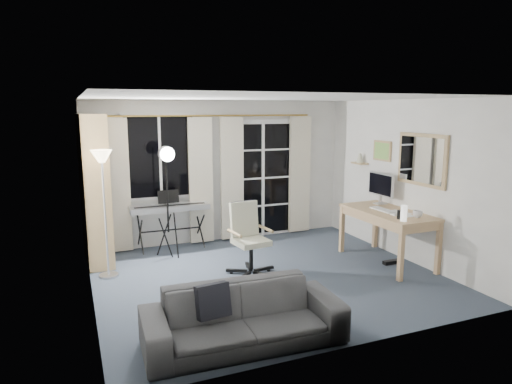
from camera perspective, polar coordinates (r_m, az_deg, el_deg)
floor at (r=6.34m, az=1.49°, el=-10.64°), size 4.50×4.00×0.02m
window at (r=7.54m, az=-11.94°, el=4.35°), size 1.20×0.08×1.40m
french_door at (r=8.12m, az=0.77°, el=1.61°), size 1.32×0.09×2.11m
curtains at (r=7.72m, az=-5.03°, el=1.63°), size 3.60×0.07×2.13m
bookshelf at (r=7.08m, az=-19.79°, el=-0.18°), size 0.39×1.03×2.19m
torchiere_lamp at (r=6.34m, az=-18.62°, el=1.96°), size 0.29×0.29×1.73m
keyboard_piano at (r=7.42m, az=-10.71°, el=-2.05°), size 1.26×0.62×0.91m
studio_light at (r=6.91m, az=-11.08°, el=3.09°), size 0.31×0.35×1.76m
office_chair at (r=6.35m, az=-1.12°, el=-4.97°), size 0.68×0.68×0.99m
desk at (r=6.99m, az=16.15°, el=-3.06°), size 0.76×1.48×0.79m
monitor at (r=7.38m, az=15.35°, el=0.80°), size 0.19×0.57×0.49m
desk_clutter at (r=6.79m, az=16.92°, el=-4.12°), size 0.45×0.89×0.99m
mug at (r=6.65m, az=19.56°, el=-2.51°), size 0.13×0.10×0.13m
wall_mirror at (r=6.89m, az=20.01°, el=3.81°), size 0.04×0.94×0.74m
framed_print at (r=7.57m, az=15.51°, el=4.98°), size 0.03×0.42×0.32m
wall_shelf at (r=7.95m, az=12.85°, el=3.94°), size 0.16×0.30×0.18m
sofa at (r=4.54m, az=-1.62°, el=-14.18°), size 1.96×0.66×0.76m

